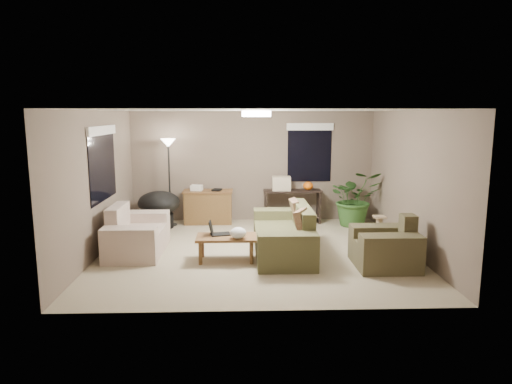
{
  "coord_description": "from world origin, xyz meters",
  "views": [
    {
      "loc": [
        -0.27,
        -7.88,
        2.44
      ],
      "look_at": [
        0.0,
        0.2,
        1.05
      ],
      "focal_mm": 32.0,
      "sensor_mm": 36.0,
      "label": 1
    }
  ],
  "objects_px": {
    "desk": "(208,207)",
    "armchair": "(386,248)",
    "coffee_table": "(226,240)",
    "papasan_chair": "(159,206)",
    "console_table": "(292,204)",
    "houseplant": "(355,204)",
    "loveseat": "(136,236)",
    "cat_scratching_post": "(379,230)",
    "main_sofa": "(285,237)",
    "floor_lamp": "(169,153)"
  },
  "relations": [
    {
      "from": "loveseat",
      "to": "armchair",
      "type": "height_order",
      "value": "same"
    },
    {
      "from": "papasan_chair",
      "to": "cat_scratching_post",
      "type": "bearing_deg",
      "value": -15.68
    },
    {
      "from": "main_sofa",
      "to": "papasan_chair",
      "type": "distance_m",
      "value": 3.19
    },
    {
      "from": "console_table",
      "to": "houseplant",
      "type": "distance_m",
      "value": 1.38
    },
    {
      "from": "coffee_table",
      "to": "papasan_chair",
      "type": "distance_m",
      "value": 2.77
    },
    {
      "from": "desk",
      "to": "houseplant",
      "type": "bearing_deg",
      "value": -5.91
    },
    {
      "from": "papasan_chair",
      "to": "houseplant",
      "type": "relative_size",
      "value": 0.85
    },
    {
      "from": "coffee_table",
      "to": "floor_lamp",
      "type": "height_order",
      "value": "floor_lamp"
    },
    {
      "from": "floor_lamp",
      "to": "coffee_table",
      "type": "bearing_deg",
      "value": -62.41
    },
    {
      "from": "console_table",
      "to": "houseplant",
      "type": "xyz_separation_m",
      "value": [
        1.34,
        -0.32,
        0.04
      ]
    },
    {
      "from": "desk",
      "to": "floor_lamp",
      "type": "bearing_deg",
      "value": -168.79
    },
    {
      "from": "floor_lamp",
      "to": "papasan_chair",
      "type": "bearing_deg",
      "value": -136.4
    },
    {
      "from": "main_sofa",
      "to": "desk",
      "type": "relative_size",
      "value": 2.0
    },
    {
      "from": "console_table",
      "to": "coffee_table",
      "type": "bearing_deg",
      "value": -117.89
    },
    {
      "from": "desk",
      "to": "armchair",
      "type": "bearing_deg",
      "value": -44.85
    },
    {
      "from": "loveseat",
      "to": "floor_lamp",
      "type": "relative_size",
      "value": 0.84
    },
    {
      "from": "main_sofa",
      "to": "houseplant",
      "type": "bearing_deg",
      "value": 48.58
    },
    {
      "from": "coffee_table",
      "to": "papasan_chair",
      "type": "height_order",
      "value": "papasan_chair"
    },
    {
      "from": "coffee_table",
      "to": "desk",
      "type": "height_order",
      "value": "desk"
    },
    {
      "from": "houseplant",
      "to": "papasan_chair",
      "type": "bearing_deg",
      "value": -179.64
    },
    {
      "from": "main_sofa",
      "to": "desk",
      "type": "height_order",
      "value": "main_sofa"
    },
    {
      "from": "houseplant",
      "to": "armchair",
      "type": "bearing_deg",
      "value": -93.52
    },
    {
      "from": "loveseat",
      "to": "coffee_table",
      "type": "xyz_separation_m",
      "value": [
        1.63,
        -0.54,
        0.06
      ]
    },
    {
      "from": "console_table",
      "to": "cat_scratching_post",
      "type": "xyz_separation_m",
      "value": [
        1.5,
        -1.6,
        -0.22
      ]
    },
    {
      "from": "desk",
      "to": "cat_scratching_post",
      "type": "relative_size",
      "value": 2.2
    },
    {
      "from": "main_sofa",
      "to": "houseplant",
      "type": "relative_size",
      "value": 1.79
    },
    {
      "from": "coffee_table",
      "to": "houseplant",
      "type": "height_order",
      "value": "houseplant"
    },
    {
      "from": "console_table",
      "to": "papasan_chair",
      "type": "distance_m",
      "value": 2.95
    },
    {
      "from": "desk",
      "to": "papasan_chair",
      "type": "height_order",
      "value": "papasan_chair"
    },
    {
      "from": "desk",
      "to": "loveseat",
      "type": "bearing_deg",
      "value": -118.09
    },
    {
      "from": "papasan_chair",
      "to": "houseplant",
      "type": "bearing_deg",
      "value": 0.36
    },
    {
      "from": "cat_scratching_post",
      "to": "main_sofa",
      "type": "bearing_deg",
      "value": -160.12
    },
    {
      "from": "armchair",
      "to": "console_table",
      "type": "xyz_separation_m",
      "value": [
        -1.17,
        3.04,
        0.14
      ]
    },
    {
      "from": "desk",
      "to": "console_table",
      "type": "height_order",
      "value": "same"
    },
    {
      "from": "coffee_table",
      "to": "desk",
      "type": "distance_m",
      "value": 2.72
    },
    {
      "from": "console_table",
      "to": "cat_scratching_post",
      "type": "distance_m",
      "value": 2.2
    },
    {
      "from": "main_sofa",
      "to": "loveseat",
      "type": "distance_m",
      "value": 2.65
    },
    {
      "from": "coffee_table",
      "to": "desk",
      "type": "bearing_deg",
      "value": 100.32
    },
    {
      "from": "desk",
      "to": "console_table",
      "type": "xyz_separation_m",
      "value": [
        1.9,
        -0.01,
        0.06
      ]
    },
    {
      "from": "main_sofa",
      "to": "cat_scratching_post",
      "type": "height_order",
      "value": "main_sofa"
    },
    {
      "from": "coffee_table",
      "to": "cat_scratching_post",
      "type": "xyz_separation_m",
      "value": [
        2.91,
        1.07,
        -0.14
      ]
    },
    {
      "from": "armchair",
      "to": "houseplant",
      "type": "height_order",
      "value": "houseplant"
    },
    {
      "from": "armchair",
      "to": "coffee_table",
      "type": "bearing_deg",
      "value": 171.67
    },
    {
      "from": "cat_scratching_post",
      "to": "papasan_chair",
      "type": "bearing_deg",
      "value": 164.32
    },
    {
      "from": "armchair",
      "to": "coffee_table",
      "type": "relative_size",
      "value": 1.0
    },
    {
      "from": "loveseat",
      "to": "houseplant",
      "type": "relative_size",
      "value": 1.3
    },
    {
      "from": "papasan_chair",
      "to": "floor_lamp",
      "type": "height_order",
      "value": "floor_lamp"
    },
    {
      "from": "loveseat",
      "to": "console_table",
      "type": "bearing_deg",
      "value": 34.97
    },
    {
      "from": "armchair",
      "to": "houseplant",
      "type": "bearing_deg",
      "value": 86.48
    },
    {
      "from": "armchair",
      "to": "cat_scratching_post",
      "type": "xyz_separation_m",
      "value": [
        0.33,
        1.44,
        -0.08
      ]
    }
  ]
}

